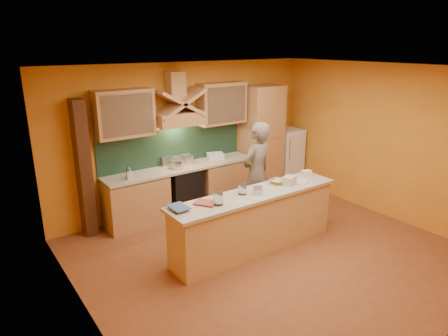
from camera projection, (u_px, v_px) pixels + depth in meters
floor at (271, 254)px, 6.19m from camera, size 5.50×5.00×0.01m
ceiling at (279, 69)px, 5.35m from camera, size 5.50×5.00×0.01m
wall_back at (187, 136)px, 7.71m from camera, size 5.50×0.02×2.80m
wall_left at (83, 213)px, 4.24m from camera, size 0.02×5.00×2.80m
wall_right at (386, 142)px, 7.29m from camera, size 0.02×5.00×2.80m
base_cabinet_left at (136, 202)px, 7.07m from camera, size 1.10×0.60×0.86m
base_cabinet_right at (223, 181)px, 8.13m from camera, size 1.10×0.60×0.86m
counter_top at (182, 168)px, 7.46m from camera, size 3.00×0.62×0.04m
stove at (183, 190)px, 7.60m from camera, size 0.60×0.58×0.90m
backsplash at (174, 146)px, 7.58m from camera, size 3.00×0.03×0.70m
range_hood at (179, 118)px, 7.22m from camera, size 0.92×0.50×0.24m
hood_chimney at (175, 85)px, 7.12m from camera, size 0.30×0.30×0.50m
upper_cabinet_left at (124, 113)px, 6.67m from camera, size 1.00×0.35×0.80m
upper_cabinet_right at (222, 103)px, 7.78m from camera, size 1.00×0.35×0.80m
pantry_column at (262, 140)px, 8.46m from camera, size 0.80×0.60×2.30m
fridge at (286, 157)px, 9.03m from camera, size 0.58×0.60×1.30m
trim_column_left at (84, 169)px, 6.53m from camera, size 0.20×0.30×2.30m
island_body at (254, 223)px, 6.23m from camera, size 2.80×0.55×0.88m
island_top at (255, 194)px, 6.09m from camera, size 2.90×0.62×0.05m
person at (257, 173)px, 7.07m from camera, size 0.74×0.56×1.84m
pot_large at (176, 165)px, 7.36m from camera, size 0.30×0.30×0.15m
pot_small at (188, 161)px, 7.63m from camera, size 0.25×0.25×0.15m
soap_bottle_a at (129, 173)px, 6.75m from camera, size 0.10×0.11×0.21m
soap_bottle_b at (129, 172)px, 6.75m from camera, size 0.12×0.12×0.25m
bowl_back at (218, 157)px, 7.96m from camera, size 0.26×0.26×0.07m
dish_rack at (215, 156)px, 7.95m from camera, size 0.38×0.34×0.11m
book_lower at (202, 206)px, 5.57m from camera, size 0.35×0.37×0.03m
book_upper at (171, 209)px, 5.40m from camera, size 0.24×0.32×0.02m
jar_large at (218, 199)px, 5.61m from camera, size 0.17×0.17×0.18m
jar_small at (242, 190)px, 6.01m from camera, size 0.17×0.17×0.15m
kitchen_scale at (258, 191)px, 6.02m from camera, size 0.13×0.13×0.09m
mixing_bowl at (277, 181)px, 6.48m from camera, size 0.31×0.31×0.06m
cloth at (300, 182)px, 6.53m from camera, size 0.32×0.28×0.02m
grocery_bag_a at (289, 180)px, 6.42m from camera, size 0.25×0.22×0.13m
grocery_bag_b at (306, 173)px, 6.84m from camera, size 0.19×0.17×0.10m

